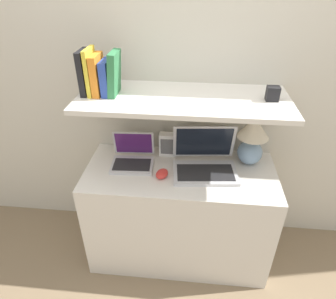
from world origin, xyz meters
The scene contains 16 objects.
ground_plane centered at (0.00, 0.00, 0.00)m, with size 12.00×12.00×0.00m, color #7A664C.
wall_back centered at (0.00, 0.60, 1.20)m, with size 6.00×0.05×2.40m.
desk centered at (0.00, 0.27, 0.36)m, with size 1.19×0.53×0.73m.
back_riser centered at (0.00, 0.55, 0.58)m, with size 1.19×0.04×1.16m.
shelf centered at (0.00, 0.33, 1.18)m, with size 1.19×0.48×0.03m.
table_lamp centered at (0.43, 0.40, 0.91)m, with size 0.19×0.19×0.32m.
laptop_large centered at (0.15, 0.29, 0.79)m, with size 0.41×0.33×0.26m.
laptop_small centered at (-0.31, 0.31, 0.77)m, with size 0.27×0.24×0.19m.
computer_mouse centered at (-0.11, 0.20, 0.75)m, with size 0.09×0.11×0.04m.
router_box centered at (-0.10, 0.44, 0.81)m, with size 0.11×0.06×0.16m.
book_black centered at (-0.55, 0.33, 1.31)m, with size 0.03×0.15×0.24m.
book_yellow centered at (-0.51, 0.33, 1.32)m, with size 0.02×0.15×0.25m.
book_orange centered at (-0.47, 0.33, 1.30)m, with size 0.04×0.15×0.22m.
book_blue centered at (-0.42, 0.33, 1.29)m, with size 0.04×0.14×0.19m.
book_green centered at (-0.38, 0.33, 1.31)m, with size 0.06×0.15×0.24m.
shelf_gadget centered at (0.48, 0.33, 1.23)m, with size 0.07×0.05×0.08m.
Camera 1 is at (0.07, -1.23, 1.84)m, focal length 32.00 mm.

